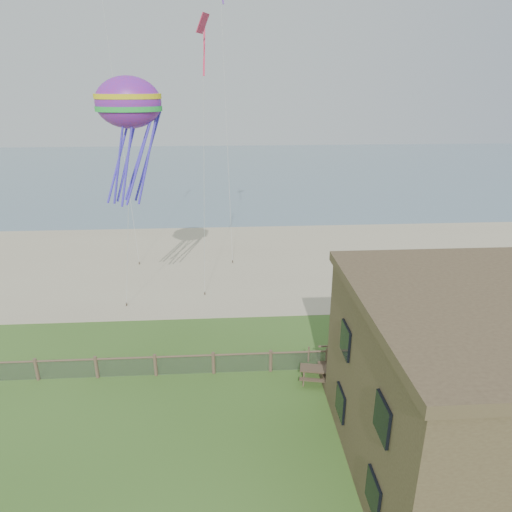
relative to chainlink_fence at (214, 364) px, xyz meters
name	(u,v)px	position (x,y,z in m)	size (l,w,h in m)	color
ground	(210,461)	(0.00, -6.00, -0.55)	(160.00, 160.00, 0.00)	#395D20
sand_beach	(218,262)	(0.00, 16.00, -0.55)	(72.00, 20.00, 0.02)	tan
ocean	(222,170)	(0.00, 60.00, -0.55)	(160.00, 68.00, 0.02)	slate
chainlink_fence	(214,364)	(0.00, 0.00, 0.00)	(36.20, 0.20, 1.25)	brown
motel_deck	(463,371)	(13.00, -1.00, -0.30)	(15.00, 2.00, 0.50)	brown
picnic_table	(318,374)	(5.31, -1.00, -0.17)	(1.80, 1.36, 0.76)	brown
octopus_kite	(132,139)	(-4.15, 5.15, 10.94)	(3.50, 2.47, 7.21)	#D9225B
kite_red	(203,39)	(-0.13, 5.55, 15.88)	(1.00, 0.70, 2.42)	#DE274C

